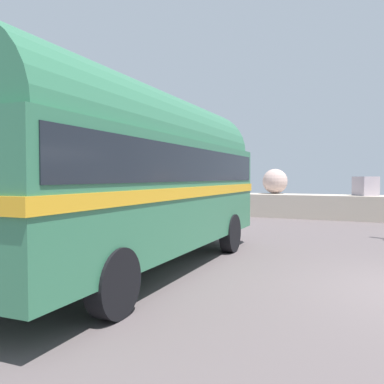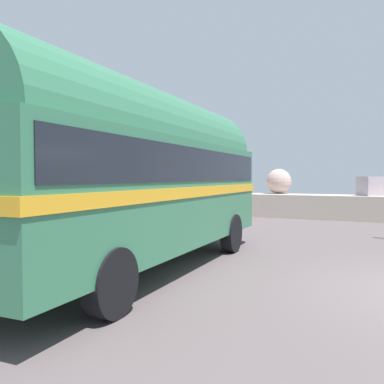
% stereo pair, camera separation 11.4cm
% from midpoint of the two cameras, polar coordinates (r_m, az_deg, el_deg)
% --- Properties ---
extents(vintage_coach, '(2.91, 8.71, 3.70)m').
position_cam_midpoint_polar(vintage_coach, '(8.24, -6.96, 3.06)').
color(vintage_coach, black).
rests_on(vintage_coach, ground).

